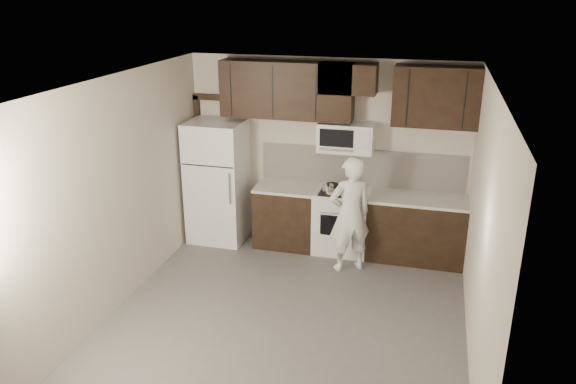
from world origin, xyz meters
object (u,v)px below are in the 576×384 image
at_px(stove, 342,220).
at_px(person, 350,215).
at_px(microwave, 346,137).
at_px(refrigerator, 218,182).

height_order(stove, person, person).
bearing_deg(microwave, stove, -89.90).
relative_size(microwave, person, 0.48).
xyz_separation_m(refrigerator, person, (2.04, -0.50, -0.11)).
xyz_separation_m(microwave, person, (0.19, -0.67, -0.86)).
distance_m(stove, microwave, 1.20).
height_order(microwave, person, microwave).
bearing_deg(stove, refrigerator, -178.49).
bearing_deg(stove, person, -71.00).
height_order(stove, microwave, microwave).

